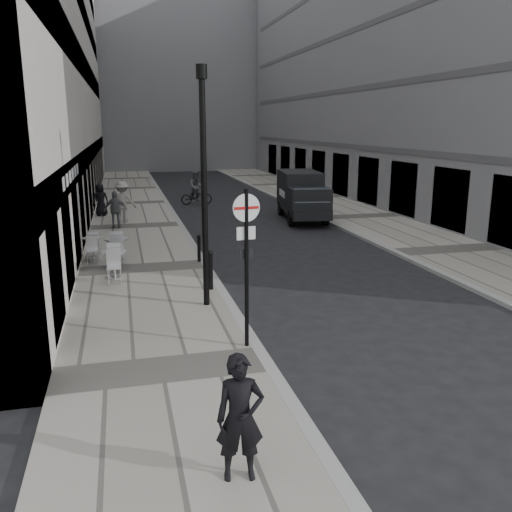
{
  "coord_description": "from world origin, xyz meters",
  "views": [
    {
      "loc": [
        -2.55,
        -6.82,
        4.59
      ],
      "look_at": [
        0.61,
        5.9,
        1.4
      ],
      "focal_mm": 38.0,
      "sensor_mm": 36.0,
      "label": 1
    }
  ],
  "objects_px": {
    "panel_van": "(302,193)",
    "cyclist": "(196,191)",
    "walking_man": "(240,418)",
    "sign_post": "(246,247)",
    "lamppost": "(204,177)"
  },
  "relations": [
    {
      "from": "panel_van",
      "to": "cyclist",
      "type": "relative_size",
      "value": 2.62
    },
    {
      "from": "walking_man",
      "to": "panel_van",
      "type": "distance_m",
      "value": 20.45
    },
    {
      "from": "walking_man",
      "to": "cyclist",
      "type": "distance_m",
      "value": 25.75
    },
    {
      "from": "sign_post",
      "to": "cyclist",
      "type": "distance_m",
      "value": 21.53
    },
    {
      "from": "panel_van",
      "to": "lamppost",
      "type": "bearing_deg",
      "value": -110.76
    },
    {
      "from": "lamppost",
      "to": "cyclist",
      "type": "bearing_deg",
      "value": 82.93
    },
    {
      "from": "sign_post",
      "to": "cyclist",
      "type": "xyz_separation_m",
      "value": [
        1.91,
        21.4,
        -1.45
      ]
    },
    {
      "from": "walking_man",
      "to": "lamppost",
      "type": "xyz_separation_m",
      "value": [
        0.65,
        7.0,
        2.39
      ]
    },
    {
      "from": "cyclist",
      "to": "sign_post",
      "type": "bearing_deg",
      "value": -95.57
    },
    {
      "from": "lamppost",
      "to": "cyclist",
      "type": "relative_size",
      "value": 2.97
    },
    {
      "from": "cyclist",
      "to": "walking_man",
      "type": "bearing_deg",
      "value": -97.07
    },
    {
      "from": "lamppost",
      "to": "cyclist",
      "type": "xyz_separation_m",
      "value": [
        2.31,
        18.58,
        -2.59
      ]
    },
    {
      "from": "walking_man",
      "to": "cyclist",
      "type": "relative_size",
      "value": 0.87
    },
    {
      "from": "panel_van",
      "to": "walking_man",
      "type": "bearing_deg",
      "value": -102.92
    },
    {
      "from": "panel_van",
      "to": "cyclist",
      "type": "height_order",
      "value": "panel_van"
    }
  ]
}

